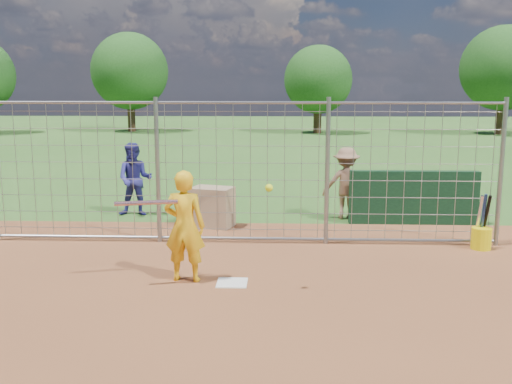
{
  "coord_description": "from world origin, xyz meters",
  "views": [
    {
      "loc": [
        0.67,
        -7.94,
        2.74
      ],
      "look_at": [
        0.3,
        0.8,
        1.15
      ],
      "focal_mm": 40.0,
      "sensor_mm": 36.0,
      "label": 1
    }
  ],
  "objects_px": {
    "bystander_c": "(346,183)",
    "bystander_a": "(135,179)",
    "equipment_bin": "(212,207)",
    "bucket_with_bats": "(481,235)",
    "batter": "(185,226)"
  },
  "relations": [
    {
      "from": "batter",
      "to": "bystander_c",
      "type": "distance_m",
      "value": 4.98
    },
    {
      "from": "bystander_c",
      "to": "equipment_bin",
      "type": "xyz_separation_m",
      "value": [
        -2.75,
        -0.85,
        -0.36
      ]
    },
    {
      "from": "batter",
      "to": "bucket_with_bats",
      "type": "height_order",
      "value": "batter"
    },
    {
      "from": "batter",
      "to": "bucket_with_bats",
      "type": "bearing_deg",
      "value": -154.34
    },
    {
      "from": "bystander_a",
      "to": "batter",
      "type": "bearing_deg",
      "value": -69.4
    },
    {
      "from": "equipment_bin",
      "to": "bucket_with_bats",
      "type": "height_order",
      "value": "bucket_with_bats"
    },
    {
      "from": "bucket_with_bats",
      "to": "batter",
      "type": "bearing_deg",
      "value": -159.05
    },
    {
      "from": "bystander_c",
      "to": "bystander_a",
      "type": "bearing_deg",
      "value": -1.96
    },
    {
      "from": "bucket_with_bats",
      "to": "bystander_a",
      "type": "bearing_deg",
      "value": 160.04
    },
    {
      "from": "equipment_bin",
      "to": "bystander_a",
      "type": "bearing_deg",
      "value": 167.82
    },
    {
      "from": "equipment_bin",
      "to": "bucket_with_bats",
      "type": "distance_m",
      "value": 5.05
    },
    {
      "from": "bystander_a",
      "to": "equipment_bin",
      "type": "xyz_separation_m",
      "value": [
        1.8,
        -0.96,
        -0.4
      ]
    },
    {
      "from": "bystander_a",
      "to": "bucket_with_bats",
      "type": "relative_size",
      "value": 1.64
    },
    {
      "from": "equipment_bin",
      "to": "batter",
      "type": "bearing_deg",
      "value": -74.05
    },
    {
      "from": "bystander_a",
      "to": "bucket_with_bats",
      "type": "distance_m",
      "value": 7.08
    }
  ]
}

